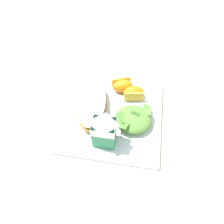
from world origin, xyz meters
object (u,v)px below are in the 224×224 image
(white_plate, at_px, (112,115))
(orange_wedge_front, at_px, (134,93))
(cheesy_pizza_bread, at_px, (92,105))
(metal_fork, at_px, (120,74))
(milk_carton, at_px, (104,130))
(orange_wedge_middle, at_px, (122,85))
(green_salad_pile, at_px, (133,119))

(white_plate, distance_m, orange_wedge_front, 0.09)
(cheesy_pizza_bread, relative_size, metal_fork, 0.93)
(white_plate, height_order, cheesy_pizza_bread, cheesy_pizza_bread)
(milk_carton, relative_size, orange_wedge_front, 1.67)
(orange_wedge_front, relative_size, orange_wedge_middle, 0.95)
(white_plate, bearing_deg, orange_wedge_middle, -99.96)
(green_salad_pile, height_order, orange_wedge_front, green_salad_pile)
(cheesy_pizza_bread, bearing_deg, milk_carton, 118.44)
(cheesy_pizza_bread, height_order, milk_carton, milk_carton)
(milk_carton, relative_size, metal_fork, 0.58)
(white_plate, relative_size, orange_wedge_front, 4.25)
(white_plate, height_order, orange_wedge_middle, orange_wedge_middle)
(green_salad_pile, bearing_deg, metal_fork, -71.76)
(milk_carton, bearing_deg, green_salad_pile, -135.15)
(green_salad_pile, distance_m, metal_fork, 0.20)
(cheesy_pizza_bread, bearing_deg, orange_wedge_middle, -131.03)
(cheesy_pizza_bread, bearing_deg, white_plate, 171.65)
(white_plate, relative_size, milk_carton, 2.55)
(white_plate, distance_m, milk_carton, 0.11)
(cheesy_pizza_bread, height_order, orange_wedge_front, orange_wedge_front)
(milk_carton, xyz_separation_m, orange_wedge_middle, (-0.02, -0.18, -0.04))
(cheesy_pizza_bread, distance_m, green_salad_pile, 0.12)
(green_salad_pile, height_order, orange_wedge_middle, green_salad_pile)
(orange_wedge_front, xyz_separation_m, metal_fork, (0.05, -0.10, -0.03))
(white_plate, xyz_separation_m, milk_carton, (0.01, 0.09, 0.07))
(orange_wedge_middle, bearing_deg, white_plate, 80.04)
(white_plate, bearing_deg, green_salad_pile, 161.07)
(orange_wedge_front, bearing_deg, white_plate, 53.29)
(white_plate, bearing_deg, milk_carton, 86.46)
(cheesy_pizza_bread, height_order, orange_wedge_middle, orange_wedge_middle)
(green_salad_pile, relative_size, milk_carton, 0.91)
(white_plate, height_order, green_salad_pile, green_salad_pile)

